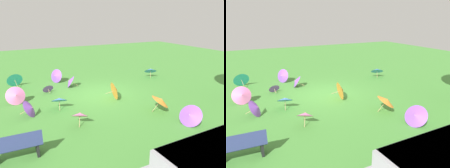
# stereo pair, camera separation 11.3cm
# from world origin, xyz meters

# --- Properties ---
(ground) EXTENTS (40.00, 40.00, 0.00)m
(ground) POSITION_xyz_m (0.00, 0.00, 0.00)
(ground) COLOR #478C38
(park_bench) EXTENTS (1.61, 0.53, 0.90)m
(park_bench) POSITION_xyz_m (4.67, 4.33, 0.47)
(park_bench) COLOR navy
(park_bench) RESTS_ON ground
(parasol_orange_0) EXTENTS (1.13, 1.16, 0.86)m
(parasol_orange_0) POSITION_xyz_m (-1.46, 3.44, 0.56)
(parasol_orange_0) COLOR tan
(parasol_orange_0) RESTS_ON ground
(parasol_purple_0) EXTENTS (0.65, 0.56, 0.55)m
(parasol_purple_0) POSITION_xyz_m (2.46, -1.55, 0.27)
(parasol_purple_0) COLOR tan
(parasol_purple_0) RESTS_ON ground
(parasol_pink_0) EXTENTS (0.90, 0.89, 0.66)m
(parasol_pink_0) POSITION_xyz_m (2.16, 2.97, 0.44)
(parasol_pink_0) COLOR tan
(parasol_pink_0) RESTS_ON ground
(parasol_purple_1) EXTENTS (0.97, 1.08, 0.82)m
(parasol_purple_1) POSITION_xyz_m (-1.67, 4.98, 0.41)
(parasol_purple_1) COLOR tan
(parasol_purple_1) RESTS_ON ground
(parasol_teal_0) EXTENTS (0.99, 0.99, 0.91)m
(parasol_teal_0) POSITION_xyz_m (3.99, -3.68, 0.46)
(parasol_teal_0) COLOR tan
(parasol_teal_0) RESTS_ON ground
(parasol_orange_4) EXTENTS (0.79, 0.95, 0.93)m
(parasol_orange_4) POSITION_xyz_m (-0.46, 1.07, 0.46)
(parasol_orange_4) COLOR tan
(parasol_orange_4) RESTS_ON ground
(parasol_purple_2) EXTENTS (0.85, 0.90, 0.74)m
(parasol_purple_2) POSITION_xyz_m (1.03, -2.03, 0.37)
(parasol_purple_2) COLOR tan
(parasol_purple_2) RESTS_ON ground
(parasol_pink_1) EXTENTS (0.97, 0.94, 0.90)m
(parasol_pink_1) POSITION_xyz_m (4.20, -0.51, 0.45)
(parasol_pink_1) COLOR tan
(parasol_pink_1) RESTS_ON ground
(parasol_blue_0) EXTENTS (1.13, 1.12, 0.81)m
(parasol_blue_0) POSITION_xyz_m (-4.67, -1.65, 0.52)
(parasol_blue_0) COLOR tan
(parasol_blue_0) RESTS_ON ground
(parasol_purple_4) EXTENTS (0.86, 0.95, 0.78)m
(parasol_purple_4) POSITION_xyz_m (3.77, 1.29, 0.39)
(parasol_purple_4) COLOR tan
(parasol_purple_4) RESTS_ON ground
(parasol_purple_5) EXTENTS (0.90, 0.96, 0.89)m
(parasol_purple_5) POSITION_xyz_m (1.55, -3.38, 0.44)
(parasol_purple_5) COLOR tan
(parasol_purple_5) RESTS_ON ground
(parasol_blue_1) EXTENTS (0.90, 0.88, 0.68)m
(parasol_blue_1) POSITION_xyz_m (2.46, 1.00, 0.46)
(parasol_blue_1) COLOR tan
(parasol_blue_1) RESTS_ON ground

